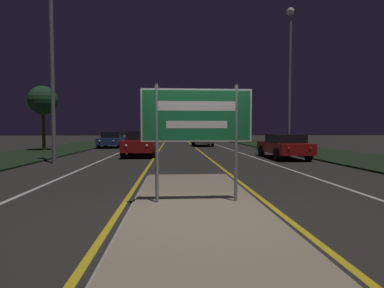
# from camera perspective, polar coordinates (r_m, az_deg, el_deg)

# --- Properties ---
(ground_plane) EXTENTS (160.00, 160.00, 0.00)m
(ground_plane) POSITION_cam_1_polar(r_m,az_deg,el_deg) (5.67, 1.50, -13.58)
(ground_plane) COLOR #282623
(median_island) EXTENTS (2.71, 7.78, 0.10)m
(median_island) POSITION_cam_1_polar(r_m,az_deg,el_deg) (6.36, 0.90, -11.40)
(median_island) COLOR #999993
(median_island) RESTS_ON ground_plane
(verge_left) EXTENTS (5.00, 100.00, 0.08)m
(verge_left) POSITION_cam_1_polar(r_m,az_deg,el_deg) (27.01, -23.19, -0.80)
(verge_left) COLOR black
(verge_left) RESTS_ON ground_plane
(verge_right) EXTENTS (5.00, 100.00, 0.08)m
(verge_right) POSITION_cam_1_polar(r_m,az_deg,el_deg) (27.36, 17.72, -0.67)
(verge_right) COLOR black
(verge_right) RESTS_ON ground_plane
(centre_line_yellow_left) EXTENTS (0.12, 70.00, 0.01)m
(centre_line_yellow_left) POSITION_cam_1_polar(r_m,az_deg,el_deg) (30.48, -5.69, -0.29)
(centre_line_yellow_left) COLOR gold
(centre_line_yellow_left) RESTS_ON ground_plane
(centre_line_yellow_right) EXTENTS (0.12, 70.00, 0.01)m
(centre_line_yellow_right) POSITION_cam_1_polar(r_m,az_deg,el_deg) (30.53, 0.12, -0.27)
(centre_line_yellow_right) COLOR gold
(centre_line_yellow_right) RESTS_ON ground_plane
(lane_line_white_left) EXTENTS (0.12, 70.00, 0.01)m
(lane_line_white_left) POSITION_cam_1_polar(r_m,az_deg,el_deg) (30.69, -10.65, -0.30)
(lane_line_white_left) COLOR silver
(lane_line_white_left) RESTS_ON ground_plane
(lane_line_white_right) EXTENTS (0.12, 70.00, 0.01)m
(lane_line_white_right) POSITION_cam_1_polar(r_m,az_deg,el_deg) (30.82, 5.05, -0.26)
(lane_line_white_right) COLOR silver
(lane_line_white_right) RESTS_ON ground_plane
(edge_line_white_left) EXTENTS (0.10, 70.00, 0.01)m
(edge_line_white_left) POSITION_cam_1_polar(r_m,az_deg,el_deg) (31.19, -16.13, -0.32)
(edge_line_white_left) COLOR silver
(edge_line_white_left) RESTS_ON ground_plane
(edge_line_white_right) EXTENTS (0.10, 70.00, 0.01)m
(edge_line_white_right) POSITION_cam_1_polar(r_m,az_deg,el_deg) (31.42, 10.46, -0.23)
(edge_line_white_right) COLOR silver
(edge_line_white_right) RESTS_ON ground_plane
(highway_sign) EXTENTS (2.28, 0.07, 2.43)m
(highway_sign) POSITION_cam_1_polar(r_m,az_deg,el_deg) (6.16, 0.91, 4.67)
(highway_sign) COLOR gray
(highway_sign) RESTS_ON median_island
(streetlight_left_near) EXTENTS (0.48, 0.48, 8.93)m
(streetlight_left_near) POSITION_cam_1_polar(r_m,az_deg,el_deg) (16.05, -25.15, 16.61)
(streetlight_left_near) COLOR gray
(streetlight_left_near) RESTS_ON ground_plane
(streetlight_right_near) EXTENTS (0.45, 0.45, 8.75)m
(streetlight_right_near) POSITION_cam_1_polar(r_m,az_deg,el_deg) (19.14, 18.09, 13.72)
(streetlight_right_near) COLOR gray
(streetlight_right_near) RESTS_ON ground_plane
(car_receding_0) EXTENTS (1.89, 4.41, 1.35)m
(car_receding_0) POSITION_cam_1_polar(r_m,az_deg,el_deg) (17.41, 17.07, -0.27)
(car_receding_0) COLOR maroon
(car_receding_0) RESTS_ON ground_plane
(car_receding_1) EXTENTS (1.90, 4.82, 1.39)m
(car_receding_1) POSITION_cam_1_polar(r_m,az_deg,el_deg) (29.67, 1.95, 1.06)
(car_receding_1) COLOR #4C514C
(car_receding_1) RESTS_ON ground_plane
(car_approaching_0) EXTENTS (1.92, 4.31, 1.52)m
(car_approaching_0) POSITION_cam_1_polar(r_m,az_deg,el_deg) (18.46, -9.74, 0.21)
(car_approaching_0) COLOR maroon
(car_approaching_0) RESTS_ON ground_plane
(car_approaching_1) EXTENTS (1.95, 4.55, 1.41)m
(car_approaching_1) POSITION_cam_1_polar(r_m,az_deg,el_deg) (28.01, -14.97, 0.87)
(car_approaching_1) COLOR navy
(car_approaching_1) RESTS_ON ground_plane
(car_approaching_2) EXTENTS (1.92, 4.63, 1.45)m
(car_approaching_2) POSITION_cam_1_polar(r_m,az_deg,el_deg) (37.03, -11.89, 1.38)
(car_approaching_2) COLOR #B7B7BC
(car_approaching_2) RESTS_ON ground_plane
(roadside_palm_left) EXTENTS (2.11, 2.11, 4.77)m
(roadside_palm_left) POSITION_cam_1_polar(r_m,az_deg,el_deg) (25.06, -26.52, 7.38)
(roadside_palm_left) COLOR #4C3823
(roadside_palm_left) RESTS_ON verge_left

